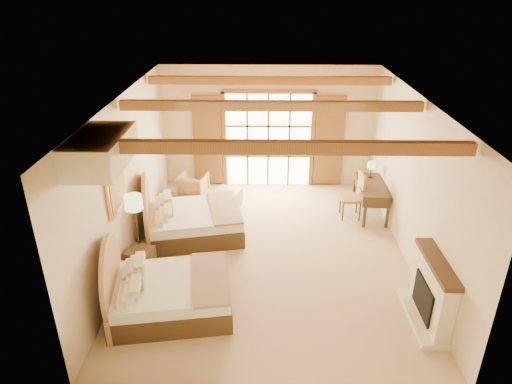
{
  "coord_description": "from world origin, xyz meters",
  "views": [
    {
      "loc": [
        -0.12,
        -7.99,
        5.14
      ],
      "look_at": [
        -0.26,
        0.2,
        1.28
      ],
      "focal_mm": 32.0,
      "sensor_mm": 36.0,
      "label": 1
    }
  ],
  "objects_px": {
    "bed_far": "(187,219)",
    "desk": "(370,198)",
    "bed_near": "(162,291)",
    "nightstand": "(141,262)",
    "armchair": "(193,186)"
  },
  "relations": [
    {
      "from": "bed_near",
      "to": "nightstand",
      "type": "distance_m",
      "value": 1.22
    },
    {
      "from": "bed_near",
      "to": "armchair",
      "type": "relative_size",
      "value": 3.14
    },
    {
      "from": "nightstand",
      "to": "bed_near",
      "type": "bearing_deg",
      "value": -42.66
    },
    {
      "from": "armchair",
      "to": "bed_far",
      "type": "bearing_deg",
      "value": 106.64
    },
    {
      "from": "desk",
      "to": "nightstand",
      "type": "bearing_deg",
      "value": -149.44
    },
    {
      "from": "bed_near",
      "to": "bed_far",
      "type": "xyz_separation_m",
      "value": [
        0.02,
        2.49,
        0.01
      ]
    },
    {
      "from": "bed_far",
      "to": "desk",
      "type": "xyz_separation_m",
      "value": [
        4.2,
        1.1,
        0.01
      ]
    },
    {
      "from": "bed_far",
      "to": "armchair",
      "type": "xyz_separation_m",
      "value": [
        -0.14,
        1.92,
        -0.09
      ]
    },
    {
      "from": "armchair",
      "to": "desk",
      "type": "xyz_separation_m",
      "value": [
        4.34,
        -0.83,
        0.1
      ]
    },
    {
      "from": "bed_near",
      "to": "bed_far",
      "type": "relative_size",
      "value": 0.94
    },
    {
      "from": "bed_far",
      "to": "desk",
      "type": "distance_m",
      "value": 4.34
    },
    {
      "from": "bed_far",
      "to": "nightstand",
      "type": "distance_m",
      "value": 1.6
    },
    {
      "from": "bed_far",
      "to": "nightstand",
      "type": "xyz_separation_m",
      "value": [
        -0.65,
        -1.46,
        -0.13
      ]
    },
    {
      "from": "bed_near",
      "to": "bed_far",
      "type": "height_order",
      "value": "bed_far"
    },
    {
      "from": "desk",
      "to": "bed_far",
      "type": "bearing_deg",
      "value": -162.54
    }
  ]
}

